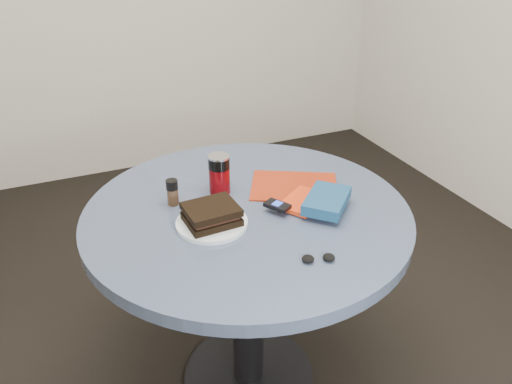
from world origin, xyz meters
name	(u,v)px	position (x,y,z in m)	size (l,w,h in m)	color
ground	(249,378)	(0.00, 0.00, 0.00)	(4.00, 4.00, 0.00)	black
table	(247,252)	(0.00, 0.00, 0.59)	(1.00, 1.00, 0.75)	black
plate	(212,223)	(-0.13, -0.05, 0.76)	(0.21, 0.21, 0.01)	white
sandwich	(211,214)	(-0.13, -0.05, 0.79)	(0.15, 0.13, 0.05)	black
soda_can	(219,174)	(-0.04, 0.13, 0.81)	(0.07, 0.07, 0.13)	#64050A
pepper_grinder	(172,192)	(-0.20, 0.11, 0.79)	(0.04, 0.04, 0.08)	#462F1E
magazine	(294,186)	(0.19, 0.06, 0.75)	(0.28, 0.21, 0.01)	maroon
red_book	(303,201)	(0.17, -0.05, 0.76)	(0.16, 0.10, 0.01)	red
novel	(327,201)	(0.22, -0.11, 0.78)	(0.17, 0.11, 0.03)	navy
mp3_player	(277,205)	(0.07, -0.06, 0.77)	(0.08, 0.09, 0.01)	black
headphones	(318,258)	(0.07, -0.32, 0.76)	(0.09, 0.06, 0.02)	black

